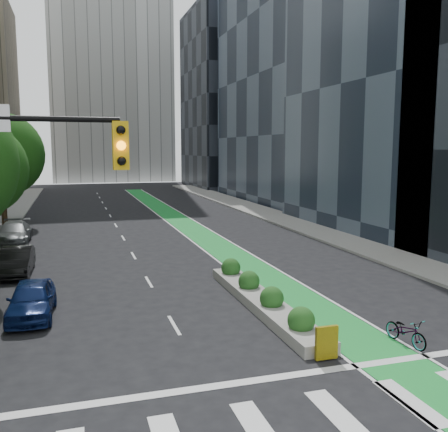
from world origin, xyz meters
TOP-DOWN VIEW (x-y plane):
  - ground at (0.00, 0.00)m, footprint 160.00×160.00m
  - sidewalk_right at (11.80, 25.00)m, footprint 3.60×90.00m
  - bike_lane_paint at (3.00, 30.00)m, footprint 2.20×70.00m
  - building_glass_far at (21.00, 45.00)m, footprint 14.00×24.00m
  - building_dark_end at (20.00, 68.00)m, footprint 14.00×18.00m
  - tree_far at (-11.00, 32.00)m, footprint 6.60×6.60m
  - median_planter at (1.20, 7.04)m, footprint 1.20×10.26m
  - bicycle at (4.20, 2.15)m, footprint 0.83×1.76m
  - parked_car_left_near at (-7.34, 8.41)m, footprint 1.73×3.98m
  - parked_car_left_mid at (-8.53, 15.33)m, footprint 1.51×4.10m
  - parked_car_left_far at (-9.50, 23.92)m, footprint 2.00×4.88m

SIDE VIEW (x-z plane):
  - ground at x=0.00m, z-range 0.00..0.00m
  - bike_lane_paint at x=3.00m, z-range 0.00..0.01m
  - sidewalk_right at x=11.80m, z-range 0.00..0.15m
  - median_planter at x=1.20m, z-range -0.18..0.92m
  - bicycle at x=4.20m, z-range 0.00..0.89m
  - parked_car_left_near at x=-7.34m, z-range 0.00..1.34m
  - parked_car_left_mid at x=-8.53m, z-range 0.00..1.34m
  - parked_car_left_far at x=-9.50m, z-range 0.00..1.41m
  - tree_far at x=-11.00m, z-range 1.19..10.20m
  - building_dark_end at x=20.00m, z-range 0.00..28.00m
  - building_glass_far at x=21.00m, z-range 0.00..42.00m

